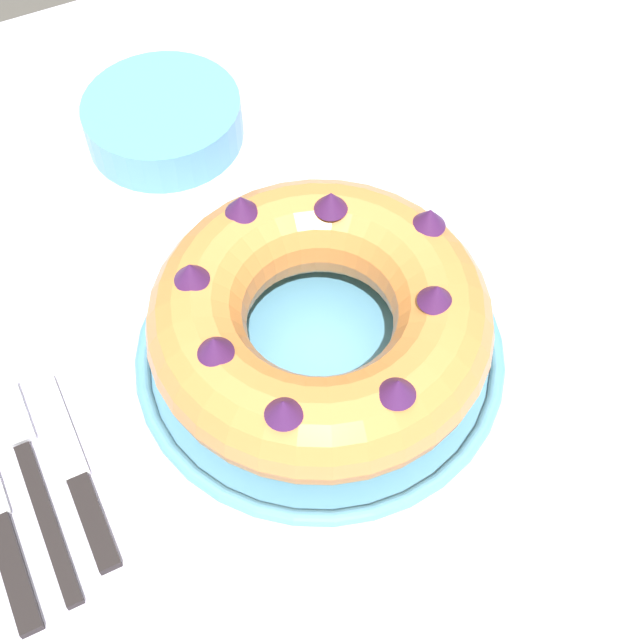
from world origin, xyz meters
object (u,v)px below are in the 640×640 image
object	(u,v)px
cake_knife	(79,482)
side_bowl	(168,119)
serving_dish	(320,354)
fork	(31,472)
bundt_cake	(320,319)

from	to	relation	value
cake_knife	side_bowl	size ratio (longest dim) A/B	1.13
cake_knife	side_bowl	xyz separation A→B (m)	(0.19, 0.32, 0.02)
serving_dish	side_bowl	size ratio (longest dim) A/B	1.96
fork	cake_knife	distance (m)	0.04
side_bowl	bundt_cake	bearing A→B (deg)	-87.00
serving_dish	side_bowl	distance (m)	0.30
serving_dish	cake_knife	xyz separation A→B (m)	(-0.21, -0.02, -0.01)
serving_dish	side_bowl	world-z (taller)	side_bowl
bundt_cake	side_bowl	bearing A→B (deg)	93.00
serving_dish	fork	distance (m)	0.24
fork	side_bowl	bearing A→B (deg)	52.01
bundt_cake	cake_knife	world-z (taller)	bundt_cake
serving_dish	side_bowl	xyz separation A→B (m)	(-0.02, 0.30, 0.01)
fork	cake_knife	size ratio (longest dim) A/B	1.09
serving_dish	bundt_cake	xyz separation A→B (m)	(-0.00, -0.00, 0.05)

